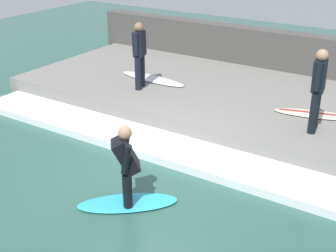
# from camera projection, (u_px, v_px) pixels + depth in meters

# --- Properties ---
(ground_plane) EXTENTS (28.00, 28.00, 0.00)m
(ground_plane) POSITION_uv_depth(u_px,v_px,m) (153.00, 170.00, 8.74)
(ground_plane) COLOR #2D564C
(concrete_ledge) EXTENTS (4.40, 10.94, 0.47)m
(concrete_ledge) POSITION_uv_depth(u_px,v_px,m) (235.00, 101.00, 11.33)
(concrete_ledge) COLOR slate
(concrete_ledge) RESTS_ON ground_plane
(back_wall) EXTENTS (0.50, 11.49, 1.49)m
(back_wall) POSITION_uv_depth(u_px,v_px,m) (274.00, 58.00, 13.00)
(back_wall) COLOR #474442
(back_wall) RESTS_ON ground_plane
(wave_foam_crest) EXTENTS (1.10, 10.40, 0.16)m
(wave_foam_crest) POSITION_uv_depth(u_px,v_px,m) (174.00, 150.00, 9.29)
(wave_foam_crest) COLOR silver
(wave_foam_crest) RESTS_ON ground_plane
(surfboard_riding) EXTENTS (1.50, 1.62, 0.06)m
(surfboard_riding) POSITION_uv_depth(u_px,v_px,m) (128.00, 203.00, 7.67)
(surfboard_riding) COLOR #2DADD1
(surfboard_riding) RESTS_ON ground_plane
(surfer_riding) EXTENTS (0.57, 0.58, 1.35)m
(surfer_riding) POSITION_uv_depth(u_px,v_px,m) (126.00, 161.00, 7.35)
(surfer_riding) COLOR black
(surfer_riding) RESTS_ON surfboard_riding
(surfer_waiting_near) EXTENTS (0.55, 0.30, 1.63)m
(surfer_waiting_near) POSITION_uv_depth(u_px,v_px,m) (318.00, 86.00, 8.88)
(surfer_waiting_near) COLOR black
(surfer_waiting_near) RESTS_ON concrete_ledge
(surfboard_waiting_near) EXTENTS (0.88, 1.75, 0.07)m
(surfboard_waiting_near) POSITION_uv_depth(u_px,v_px,m) (315.00, 114.00, 9.92)
(surfboard_waiting_near) COLOR beige
(surfboard_waiting_near) RESTS_ON concrete_ledge
(surfer_waiting_far) EXTENTS (0.53, 0.34, 1.61)m
(surfer_waiting_far) POSITION_uv_depth(u_px,v_px,m) (139.00, 52.00, 11.19)
(surfer_waiting_far) COLOR black
(surfer_waiting_far) RESTS_ON concrete_ledge
(surfboard_waiting_far) EXTENTS (0.66, 2.02, 0.06)m
(surfboard_waiting_far) POSITION_uv_depth(u_px,v_px,m) (153.00, 79.00, 12.10)
(surfboard_waiting_far) COLOR silver
(surfboard_waiting_far) RESTS_ON concrete_ledge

